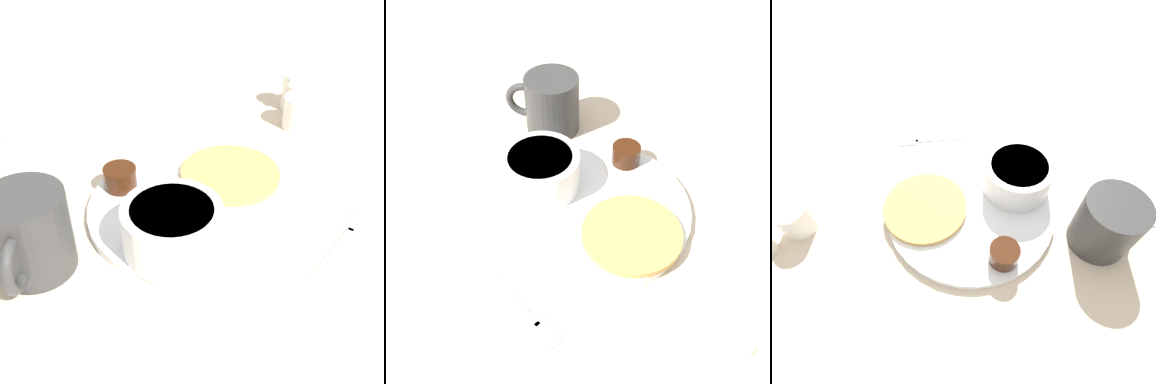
# 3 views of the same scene
# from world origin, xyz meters

# --- Properties ---
(ground_plane) EXTENTS (4.00, 4.00, 0.00)m
(ground_plane) POSITION_xyz_m (0.00, 0.00, 0.00)
(ground_plane) COLOR #C6B299
(plate) EXTENTS (0.28, 0.28, 0.01)m
(plate) POSITION_xyz_m (0.00, 0.00, 0.01)
(plate) COLOR white
(plate) RESTS_ON ground_plane
(pancake_stack) EXTENTS (0.14, 0.14, 0.01)m
(pancake_stack) POSITION_xyz_m (-0.07, -0.01, 0.02)
(pancake_stack) COLOR tan
(pancake_stack) RESTS_ON plate
(bowl) EXTENTS (0.11, 0.11, 0.06)m
(bowl) POSITION_xyz_m (0.08, 0.03, 0.04)
(bowl) COLOR white
(bowl) RESTS_ON plate
(syrup_cup) EXTENTS (0.04, 0.04, 0.03)m
(syrup_cup) POSITION_xyz_m (0.04, -0.10, 0.03)
(syrup_cup) COLOR #38190A
(syrup_cup) RESTS_ON plate
(butter_ramekin) EXTENTS (0.04, 0.04, 0.04)m
(butter_ramekin) POSITION_xyz_m (0.10, 0.03, 0.03)
(butter_ramekin) COLOR white
(butter_ramekin) RESTS_ON plate
(coffee_mug) EXTENTS (0.11, 0.10, 0.10)m
(coffee_mug) POSITION_xyz_m (0.19, -0.06, 0.05)
(coffee_mug) COLOR #333333
(coffee_mug) RESTS_ON ground_plane
(creamer_pitcher_near) EXTENTS (0.05, 0.08, 0.05)m
(creamer_pitcher_near) POSITION_xyz_m (-0.27, -0.03, 0.03)
(creamer_pitcher_near) COLOR white
(creamer_pitcher_near) RESTS_ON ground_plane
(fork) EXTENTS (0.14, 0.03, 0.00)m
(fork) POSITION_xyz_m (-0.08, 0.16, 0.00)
(fork) COLOR silver
(fork) RESTS_ON ground_plane
(napkin) EXTENTS (0.12, 0.10, 0.00)m
(napkin) POSITION_xyz_m (0.29, -0.01, 0.00)
(napkin) COLOR white
(napkin) RESTS_ON ground_plane
(far_plate) EXTENTS (0.26, 0.26, 0.01)m
(far_plate) POSITION_xyz_m (-0.04, -0.33, 0.01)
(far_plate) COLOR white
(far_plate) RESTS_ON ground_plane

